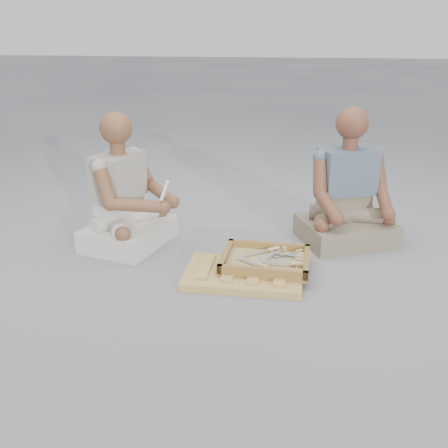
% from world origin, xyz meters
% --- Properties ---
extents(ground, '(60.00, 60.00, 0.00)m').
position_xyz_m(ground, '(0.00, 0.00, 0.00)').
color(ground, gray).
rests_on(ground, ground).
extents(carved_panel, '(0.63, 0.44, 0.04)m').
position_xyz_m(carved_panel, '(0.13, 0.09, 0.02)').
color(carved_panel, olive).
rests_on(carved_panel, ground).
extents(tool_tray, '(0.47, 0.38, 0.06)m').
position_xyz_m(tool_tray, '(0.23, 0.19, 0.06)').
color(tool_tray, brown).
rests_on(tool_tray, carved_panel).
extents(chisel_0, '(0.22, 0.05, 0.02)m').
position_xyz_m(chisel_0, '(0.41, 0.29, 0.08)').
color(chisel_0, white).
rests_on(chisel_0, tool_tray).
extents(chisel_1, '(0.22, 0.04, 0.02)m').
position_xyz_m(chisel_1, '(0.38, 0.15, 0.08)').
color(chisel_1, white).
rests_on(chisel_1, tool_tray).
extents(chisel_2, '(0.11, 0.21, 0.02)m').
position_xyz_m(chisel_2, '(0.31, 0.35, 0.07)').
color(chisel_2, white).
rests_on(chisel_2, tool_tray).
extents(chisel_3, '(0.12, 0.20, 0.02)m').
position_xyz_m(chisel_3, '(0.32, 0.36, 0.08)').
color(chisel_3, white).
rests_on(chisel_3, tool_tray).
extents(chisel_4, '(0.20, 0.13, 0.02)m').
position_xyz_m(chisel_4, '(0.22, 0.10, 0.08)').
color(chisel_4, white).
rests_on(chisel_4, tool_tray).
extents(chisel_5, '(0.20, 0.13, 0.02)m').
position_xyz_m(chisel_5, '(0.36, 0.18, 0.06)').
color(chisel_5, white).
rests_on(chisel_5, tool_tray).
extents(chisel_6, '(0.19, 0.15, 0.02)m').
position_xyz_m(chisel_6, '(0.24, 0.32, 0.08)').
color(chisel_6, white).
rests_on(chisel_6, tool_tray).
extents(chisel_7, '(0.22, 0.06, 0.02)m').
position_xyz_m(chisel_7, '(0.41, 0.26, 0.07)').
color(chisel_7, white).
rests_on(chisel_7, tool_tray).
extents(chisel_8, '(0.18, 0.16, 0.02)m').
position_xyz_m(chisel_8, '(0.39, 0.34, 0.07)').
color(chisel_8, white).
rests_on(chisel_8, tool_tray).
extents(chisel_9, '(0.12, 0.20, 0.02)m').
position_xyz_m(chisel_9, '(0.26, 0.09, 0.06)').
color(chisel_9, white).
rests_on(chisel_9, tool_tray).
extents(chisel_10, '(0.22, 0.04, 0.02)m').
position_xyz_m(chisel_10, '(0.40, 0.24, 0.06)').
color(chisel_10, white).
rests_on(chisel_10, tool_tray).
extents(wood_chip_0, '(0.02, 0.02, 0.00)m').
position_xyz_m(wood_chip_0, '(-0.03, -0.03, 0.00)').
color(wood_chip_0, tan).
rests_on(wood_chip_0, ground).
extents(wood_chip_1, '(0.02, 0.02, 0.00)m').
position_xyz_m(wood_chip_1, '(0.31, 0.50, 0.00)').
color(wood_chip_1, tan).
rests_on(wood_chip_1, ground).
extents(wood_chip_2, '(0.02, 0.02, 0.00)m').
position_xyz_m(wood_chip_2, '(0.44, -0.08, 0.00)').
color(wood_chip_2, tan).
rests_on(wood_chip_2, ground).
extents(wood_chip_3, '(0.02, 0.02, 0.00)m').
position_xyz_m(wood_chip_3, '(-0.09, 0.20, 0.00)').
color(wood_chip_3, tan).
rests_on(wood_chip_3, ground).
extents(wood_chip_4, '(0.02, 0.02, 0.00)m').
position_xyz_m(wood_chip_4, '(0.16, 0.22, 0.00)').
color(wood_chip_4, tan).
rests_on(wood_chip_4, ground).
extents(wood_chip_5, '(0.02, 0.02, 0.00)m').
position_xyz_m(wood_chip_5, '(-0.05, 0.19, 0.00)').
color(wood_chip_5, tan).
rests_on(wood_chip_5, ground).
extents(wood_chip_6, '(0.02, 0.02, 0.00)m').
position_xyz_m(wood_chip_6, '(0.22, 0.38, 0.00)').
color(wood_chip_6, tan).
rests_on(wood_chip_6, ground).
extents(wood_chip_7, '(0.02, 0.02, 0.00)m').
position_xyz_m(wood_chip_7, '(0.08, 0.37, 0.00)').
color(wood_chip_7, tan).
rests_on(wood_chip_7, ground).
extents(craftsman, '(0.57, 0.57, 0.79)m').
position_xyz_m(craftsman, '(-0.63, 0.40, 0.27)').
color(craftsman, white).
rests_on(craftsman, ground).
extents(companion, '(0.65, 0.60, 0.81)m').
position_xyz_m(companion, '(0.65, 0.73, 0.27)').
color(companion, gray).
rests_on(companion, ground).
extents(mobile_phone, '(0.06, 0.05, 0.11)m').
position_xyz_m(mobile_phone, '(-0.35, 0.30, 0.39)').
color(mobile_phone, white).
rests_on(mobile_phone, craftsman).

